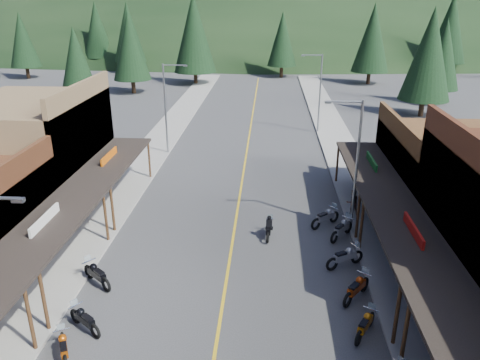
% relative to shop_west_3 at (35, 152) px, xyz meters
% --- Properties ---
extents(ground, '(220.00, 220.00, 0.00)m').
position_rel_shop_west_3_xyz_m(ground, '(13.78, -11.30, -3.52)').
color(ground, '#38383A').
rests_on(ground, ground).
extents(centerline, '(0.15, 90.00, 0.01)m').
position_rel_shop_west_3_xyz_m(centerline, '(13.78, 8.70, -3.51)').
color(centerline, gold).
rests_on(centerline, ground).
extents(sidewalk_west, '(3.40, 94.00, 0.15)m').
position_rel_shop_west_3_xyz_m(sidewalk_west, '(5.08, 8.70, -3.44)').
color(sidewalk_west, gray).
rests_on(sidewalk_west, ground).
extents(sidewalk_east, '(3.40, 94.00, 0.15)m').
position_rel_shop_west_3_xyz_m(sidewalk_east, '(22.48, 8.70, -3.44)').
color(sidewalk_east, gray).
rests_on(sidewalk_east, ground).
extents(shop_west_3, '(10.90, 10.20, 8.20)m').
position_rel_shop_west_3_xyz_m(shop_west_3, '(0.00, 0.00, 0.00)').
color(shop_west_3, brown).
rests_on(shop_west_3, ground).
extents(shop_east_3, '(10.90, 10.20, 6.20)m').
position_rel_shop_west_3_xyz_m(shop_east_3, '(27.54, 0.00, -0.99)').
color(shop_east_3, '#4C2D16').
rests_on(shop_east_3, ground).
extents(streetlight_1, '(2.16, 0.18, 8.00)m').
position_rel_shop_west_3_xyz_m(streetlight_1, '(6.83, 10.70, 0.94)').
color(streetlight_1, gray).
rests_on(streetlight_1, ground).
extents(streetlight_2, '(2.16, 0.18, 8.00)m').
position_rel_shop_west_3_xyz_m(streetlight_2, '(20.74, -3.30, 0.94)').
color(streetlight_2, gray).
rests_on(streetlight_2, ground).
extents(streetlight_3, '(2.16, 0.18, 8.00)m').
position_rel_shop_west_3_xyz_m(streetlight_3, '(20.74, 18.70, 0.94)').
color(streetlight_3, gray).
rests_on(streetlight_3, ground).
extents(ridge_hill, '(310.00, 140.00, 60.00)m').
position_rel_shop_west_3_xyz_m(ridge_hill, '(13.78, 123.70, -3.52)').
color(ridge_hill, black).
rests_on(ridge_hill, ground).
extents(pine_0, '(5.04, 5.04, 11.00)m').
position_rel_shop_west_3_xyz_m(pine_0, '(-26.22, 50.70, 2.96)').
color(pine_0, black).
rests_on(pine_0, ground).
extents(pine_1, '(5.88, 5.88, 12.50)m').
position_rel_shop_west_3_xyz_m(pine_1, '(-10.22, 58.70, 3.72)').
color(pine_1, black).
rests_on(pine_1, ground).
extents(pine_2, '(6.72, 6.72, 14.00)m').
position_rel_shop_west_3_xyz_m(pine_2, '(3.78, 46.70, 4.47)').
color(pine_2, black).
rests_on(pine_2, ground).
extents(pine_3, '(5.04, 5.04, 11.00)m').
position_rel_shop_west_3_xyz_m(pine_3, '(17.78, 54.70, 2.96)').
color(pine_3, black).
rests_on(pine_3, ground).
extents(pine_4, '(5.88, 5.88, 12.50)m').
position_rel_shop_west_3_xyz_m(pine_4, '(31.78, 48.70, 3.72)').
color(pine_4, black).
rests_on(pine_4, ground).
extents(pine_5, '(6.72, 6.72, 14.00)m').
position_rel_shop_west_3_xyz_m(pine_5, '(47.78, 60.70, 4.47)').
color(pine_5, black).
rests_on(pine_5, ground).
extents(pine_7, '(5.88, 5.88, 12.50)m').
position_rel_shop_west_3_xyz_m(pine_7, '(-18.22, 64.70, 3.72)').
color(pine_7, black).
rests_on(pine_7, ground).
extents(pine_8, '(4.48, 4.48, 10.00)m').
position_rel_shop_west_3_xyz_m(pine_8, '(-8.22, 28.70, 2.46)').
color(pine_8, black).
rests_on(pine_8, ground).
extents(pine_9, '(4.93, 4.93, 10.80)m').
position_rel_shop_west_3_xyz_m(pine_9, '(37.78, 33.70, 2.86)').
color(pine_9, black).
rests_on(pine_9, ground).
extents(pine_10, '(5.38, 5.38, 11.60)m').
position_rel_shop_west_3_xyz_m(pine_10, '(-4.22, 38.70, 3.27)').
color(pine_10, black).
rests_on(pine_10, ground).
extents(pine_11, '(5.82, 5.82, 12.40)m').
position_rel_shop_west_3_xyz_m(pine_11, '(33.78, 26.70, 3.67)').
color(pine_11, black).
rests_on(pine_11, ground).
extents(bike_west_6, '(1.49, 2.05, 1.12)m').
position_rel_shop_west_3_xyz_m(bike_west_6, '(7.91, -15.01, -2.96)').
color(bike_west_6, '#9B430B').
rests_on(bike_west_6, ground).
extents(bike_west_7, '(2.10, 1.82, 1.20)m').
position_rel_shop_west_3_xyz_m(bike_west_7, '(8.13, -13.36, -2.92)').
color(bike_west_7, black).
rests_on(bike_west_7, ground).
extents(bike_west_8, '(2.24, 2.07, 1.31)m').
position_rel_shop_west_3_xyz_m(bike_west_8, '(7.47, -10.01, -2.86)').
color(bike_west_8, black).
rests_on(bike_west_8, ground).
extents(bike_east_7, '(1.62, 2.10, 1.16)m').
position_rel_shop_west_3_xyz_m(bike_east_7, '(19.94, -12.93, -2.94)').
color(bike_east_7, '#BF680D').
rests_on(bike_east_7, ground).
extents(bike_east_8, '(2.00, 2.28, 1.31)m').
position_rel_shop_west_3_xyz_m(bike_east_8, '(20.00, -10.39, -2.87)').
color(bike_east_8, '#A6360B').
rests_on(bike_east_8, ground).
extents(bike_east_9, '(2.36, 1.79, 1.30)m').
position_rel_shop_west_3_xyz_m(bike_east_9, '(19.88, -7.57, -2.87)').
color(bike_east_9, '#A0A0A6').
rests_on(bike_east_9, ground).
extents(bike_east_10, '(2.01, 2.32, 1.33)m').
position_rel_shop_west_3_xyz_m(bike_east_10, '(20.15, -4.40, -2.86)').
color(bike_east_10, gray).
rests_on(bike_east_10, ground).
extents(bike_east_11, '(2.25, 2.10, 1.32)m').
position_rel_shop_west_3_xyz_m(bike_east_11, '(19.35, -2.88, -2.86)').
color(bike_east_11, gray).
rests_on(bike_east_11, ground).
extents(rider_on_bike, '(0.82, 2.02, 1.50)m').
position_rel_shop_west_3_xyz_m(rider_on_bike, '(15.89, -4.54, -2.92)').
color(rider_on_bike, black).
rests_on(rider_on_bike, ground).
extents(pedestrian_east_b, '(0.93, 0.68, 1.72)m').
position_rel_shop_west_3_xyz_m(pedestrian_east_b, '(21.20, -1.40, -2.51)').
color(pedestrian_east_b, brown).
rests_on(pedestrian_east_b, sidewalk_east).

